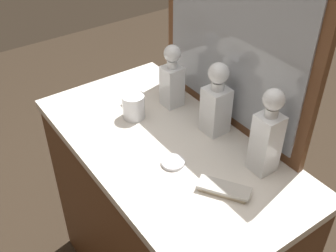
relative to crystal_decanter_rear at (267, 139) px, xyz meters
name	(u,v)px	position (x,y,z in m)	size (l,w,h in m)	color
dresser	(168,226)	(-0.29, -0.18, -0.58)	(1.10, 0.59, 0.91)	brown
dresser_mirror	(233,46)	(-0.29, 0.09, 0.18)	(0.75, 0.03, 0.62)	brown
crystal_decanter_rear	(267,139)	(0.00, 0.00, 0.00)	(0.08, 0.08, 0.31)	white
crystal_decanter_right	(216,105)	(-0.25, 0.01, -0.01)	(0.08, 0.08, 0.28)	white
crystal_decanter_center	(172,82)	(-0.49, -0.02, -0.02)	(0.07, 0.07, 0.26)	white
crystal_tumbler_far_right	(134,107)	(-0.50, -0.20, -0.08)	(0.09, 0.09, 0.10)	white
silver_brush_far_right	(224,189)	(0.01, -0.18, -0.11)	(0.17, 0.14, 0.02)	#B7A88C
porcelain_dish	(173,163)	(-0.19, -0.23, -0.12)	(0.08, 0.08, 0.01)	silver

